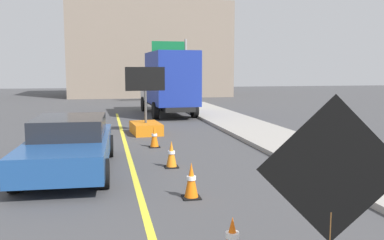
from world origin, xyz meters
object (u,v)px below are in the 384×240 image
object	(u,v)px
roadwork_sign	(332,174)
traffic_cone_far_lane	(171,154)
pickup_car	(70,144)
traffic_cone_curbside	(154,136)
box_truck	(168,82)
traffic_cone_mid_lane	(191,181)
highway_guide_sign	(176,59)
arrow_board_trailer	(146,122)
traffic_cone_near_sign	(232,239)

from	to	relation	value
roadwork_sign	traffic_cone_far_lane	bearing A→B (deg)	95.87
roadwork_sign	pickup_car	xyz separation A→B (m)	(-3.28, 6.79, -0.77)
roadwork_sign	traffic_cone_curbside	world-z (taller)	roadwork_sign
traffic_cone_far_lane	box_truck	bearing A→B (deg)	81.53
roadwork_sign	traffic_cone_mid_lane	size ratio (longest dim) A/B	3.16
highway_guide_sign	traffic_cone_curbside	xyz separation A→B (m)	(-3.97, -18.53, -3.06)
box_truck	arrow_board_trailer	bearing A→B (deg)	-106.48
roadwork_sign	pickup_car	world-z (taller)	roadwork_sign
arrow_board_trailer	pickup_car	size ratio (longest dim) A/B	0.53
traffic_cone_mid_lane	traffic_cone_far_lane	size ratio (longest dim) A/B	1.03
traffic_cone_mid_lane	traffic_cone_far_lane	distance (m)	2.67
highway_guide_sign	traffic_cone_far_lane	world-z (taller)	highway_guide_sign
roadwork_sign	traffic_cone_curbside	bearing A→B (deg)	94.72
traffic_cone_near_sign	traffic_cone_curbside	bearing A→B (deg)	90.49
arrow_board_trailer	highway_guide_sign	bearing A→B (deg)	75.71
traffic_cone_near_sign	highway_guide_sign	bearing A→B (deg)	81.75
box_truck	highway_guide_sign	world-z (taller)	highway_guide_sign
box_truck	highway_guide_sign	xyz separation A→B (m)	(1.98, 8.86, 1.52)
pickup_car	traffic_cone_far_lane	bearing A→B (deg)	-3.33
traffic_cone_far_lane	roadwork_sign	bearing A→B (deg)	-84.13
pickup_car	traffic_cone_mid_lane	distance (m)	3.84
roadwork_sign	highway_guide_sign	distance (m)	28.34
roadwork_sign	arrow_board_trailer	xyz separation A→B (m)	(-0.78, 12.57, -0.99)
arrow_board_trailer	traffic_cone_curbside	world-z (taller)	arrow_board_trailer
highway_guide_sign	box_truck	bearing A→B (deg)	-102.62
traffic_cone_near_sign	traffic_cone_curbside	distance (m)	8.33
arrow_board_trailer	traffic_cone_curbside	bearing A→B (deg)	-90.22
box_truck	traffic_cone_near_sign	world-z (taller)	box_truck
arrow_board_trailer	traffic_cone_far_lane	world-z (taller)	arrow_board_trailer
arrow_board_trailer	highway_guide_sign	world-z (taller)	highway_guide_sign
arrow_board_trailer	highway_guide_sign	xyz separation A→B (m)	(3.95, 15.52, 2.94)
traffic_cone_far_lane	traffic_cone_mid_lane	bearing A→B (deg)	-90.58
traffic_cone_near_sign	traffic_cone_mid_lane	distance (m)	2.74
roadwork_sign	highway_guide_sign	size ratio (longest dim) A/B	0.47
pickup_car	traffic_cone_near_sign	distance (m)	6.14
pickup_car	highway_guide_sign	size ratio (longest dim) A/B	1.02
arrow_board_trailer	traffic_cone_near_sign	xyz separation A→B (m)	(0.06, -11.34, -0.19)
arrow_board_trailer	pickup_car	distance (m)	6.30
arrow_board_trailer	box_truck	bearing A→B (deg)	73.52
arrow_board_trailer	box_truck	world-z (taller)	box_truck
pickup_car	traffic_cone_mid_lane	bearing A→B (deg)	-47.66
pickup_car	traffic_cone_near_sign	size ratio (longest dim) A/B	8.55
highway_guide_sign	traffic_cone_near_sign	size ratio (longest dim) A/B	8.38
box_truck	highway_guide_sign	distance (m)	9.20
roadwork_sign	traffic_cone_curbside	xyz separation A→B (m)	(-0.79, 9.56, -1.10)
traffic_cone_near_sign	traffic_cone_far_lane	world-z (taller)	traffic_cone_far_lane
roadwork_sign	traffic_cone_mid_lane	xyz separation A→B (m)	(-0.71, 3.96, -1.11)
roadwork_sign	traffic_cone_far_lane	xyz separation A→B (m)	(-0.68, 6.64, -1.12)
box_truck	roadwork_sign	bearing A→B (deg)	-93.55
traffic_cone_mid_lane	roadwork_sign	bearing A→B (deg)	-79.85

